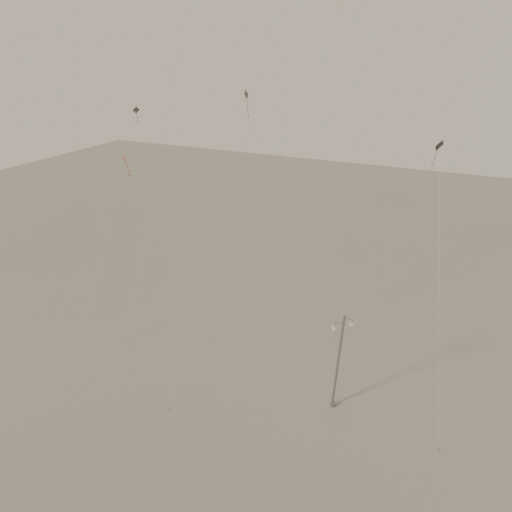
% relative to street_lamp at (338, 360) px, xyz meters
% --- Properties ---
extents(ground, '(160.00, 160.00, 0.00)m').
position_rel_street_lamp_xyz_m(ground, '(-8.15, -2.80, -4.47)').
color(ground, gray).
rests_on(ground, ground).
extents(street_lamp, '(1.60, 0.70, 8.39)m').
position_rel_street_lamp_xyz_m(street_lamp, '(0.00, 0.00, 0.00)').
color(street_lamp, gray).
rests_on(street_lamp, ground).
extents(kite_1, '(0.76, 13.56, 21.53)m').
position_rel_street_lamp_xyz_m(kite_1, '(-10.90, 4.86, 11.74)').
color(kite_1, '#2E2826').
rests_on(kite_1, ground).
extents(kite_3, '(4.64, 5.68, 17.97)m').
position_rel_street_lamp_xyz_m(kite_3, '(-16.56, -2.96, 8.55)').
color(kite_3, maroon).
rests_on(kite_3, ground).
extents(kite_4, '(4.04, 7.18, 19.13)m').
position_rel_street_lamp_xyz_m(kite_4, '(4.53, 4.52, 10.22)').
color(kite_4, '#2E2826').
rests_on(kite_4, ground).
extents(kite_5, '(5.36, 14.55, 30.41)m').
position_rel_street_lamp_xyz_m(kite_5, '(-6.18, 18.70, 19.26)').
color(kite_5, '#AE691D').
rests_on(kite_5, ground).
extents(kite_6, '(8.02, 5.20, 20.13)m').
position_rel_street_lamp_xyz_m(kite_6, '(-21.89, 3.80, 9.51)').
color(kite_6, '#2E2826').
rests_on(kite_6, ground).
extents(kite_7, '(1.74, 13.09, 32.94)m').
position_rel_street_lamp_xyz_m(kite_7, '(-11.57, 13.79, 21.50)').
color(kite_7, maroon).
rests_on(kite_7, ground).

